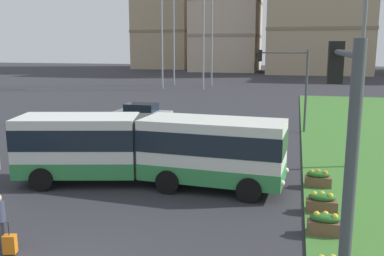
{
  "coord_description": "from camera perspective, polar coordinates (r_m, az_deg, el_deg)",
  "views": [
    {
      "loc": [
        5.65,
        -8.42,
        6.03
      ],
      "look_at": [
        0.94,
        10.76,
        2.2
      ],
      "focal_mm": 39.55,
      "sensor_mm": 36.0,
      "label": 1
    }
  ],
  "objects": [
    {
      "name": "car_silver_hatch",
      "position": [
        33.71,
        -6.67,
        1.9
      ],
      "size": [
        4.48,
        2.19,
        1.58
      ],
      "color": "#B7BABF",
      "rests_on": "ground"
    },
    {
      "name": "streetlight_median",
      "position": [
        22.12,
        21.81,
        7.22
      ],
      "size": [
        0.7,
        0.28,
        8.88
      ],
      "color": "slate",
      "rests_on": "ground"
    },
    {
      "name": "flower_planter_2",
      "position": [
        16.39,
        17.09,
        -9.53
      ],
      "size": [
        1.1,
        0.56,
        0.74
      ],
      "color": "brown",
      "rests_on": "grass_median"
    },
    {
      "name": "flower_planter_3",
      "position": [
        19.12,
        16.64,
        -6.54
      ],
      "size": [
        1.1,
        0.56,
        0.74
      ],
      "color": "brown",
      "rests_on": "grass_median"
    },
    {
      "name": "rolling_suitcase",
      "position": [
        13.95,
        -23.34,
        -14.17
      ],
      "size": [
        0.41,
        0.33,
        0.97
      ],
      "color": "orange",
      "rests_on": "ground"
    },
    {
      "name": "flower_planter_1",
      "position": [
        14.57,
        17.51,
        -12.18
      ],
      "size": [
        1.1,
        0.56,
        0.74
      ],
      "color": "brown",
      "rests_on": "grass_median"
    },
    {
      "name": "articulated_bus",
      "position": [
        18.55,
        -5.85,
        -2.73
      ],
      "size": [
        12.04,
        3.96,
        3.0
      ],
      "color": "silver",
      "rests_on": "ground"
    },
    {
      "name": "traffic_light_near_right",
      "position": [
        6.83,
        19.39,
        -5.38
      ],
      "size": [
        0.28,
        3.53,
        6.12
      ],
      "color": "#474C51",
      "rests_on": "ground"
    },
    {
      "name": "traffic_light_far_right",
      "position": [
        30.49,
        12.98,
        6.85
      ],
      "size": [
        3.63,
        0.28,
        5.78
      ],
      "color": "#474C51",
      "rests_on": "ground"
    }
  ]
}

